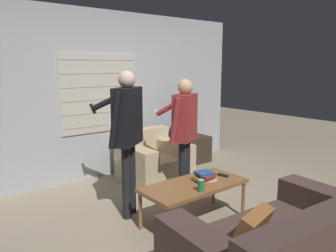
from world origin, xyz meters
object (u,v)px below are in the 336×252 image
coffee_table (194,187)px  book_stack (205,177)px  tv (185,122)px  spare_remote (223,175)px  person_left_standing (127,126)px  soda_can (201,186)px  person_right_standing (184,125)px  armchair_beige (153,161)px

coffee_table → book_stack: bearing=-6.4°
tv → spare_remote: bearing=14.4°
person_left_standing → soda_can: person_left_standing is taller
tv → coffee_table: bearing=4.5°
person_left_standing → person_right_standing: (0.82, -0.03, -0.08)m
person_right_standing → tv: bearing=20.2°
person_left_standing → soda_can: (0.37, -0.83, -0.54)m
coffee_table → person_right_standing: size_ratio=0.76×
armchair_beige → person_left_standing: size_ratio=0.54×
armchair_beige → person_right_standing: size_ratio=0.58×
person_left_standing → book_stack: 1.03m
soda_can → person_right_standing: bearing=60.4°
person_right_standing → spare_remote: bearing=-111.4°
armchair_beige → person_right_standing: (-0.10, -0.83, 0.68)m
book_stack → soda_can: (-0.24, -0.19, 0.01)m
spare_remote → coffee_table: bearing=162.2°
armchair_beige → soda_can: 1.73m
coffee_table → spare_remote: bearing=-3.6°
book_stack → spare_remote: bearing=-2.3°
person_left_standing → spare_remote: person_left_standing is taller
coffee_table → book_stack: book_stack is taller
tv → person_left_standing: bearing=-15.4°
soda_can → spare_remote: (0.53, 0.18, -0.05)m
armchair_beige → book_stack: bearing=78.6°
armchair_beige → book_stack: armchair_beige is taller
spare_remote → book_stack: bearing=163.5°
coffee_table → armchair_beige: bearing=72.4°
armchair_beige → soda_can: size_ratio=7.22×
coffee_table → person_left_standing: person_left_standing is taller
coffee_table → person_left_standing: bearing=127.2°
armchair_beige → person_left_standing: 1.44m
person_right_standing → soda_can: size_ratio=12.39×
armchair_beige → coffee_table: (-0.45, -1.42, 0.12)m
person_right_standing → book_stack: bearing=-137.8°
tv → armchair_beige: bearing=-26.6°
person_right_standing → spare_remote: size_ratio=11.49×
person_left_standing → spare_remote: 1.25m
tv → person_right_standing: size_ratio=0.43×
person_right_standing → book_stack: (-0.21, -0.60, -0.47)m
coffee_table → person_right_standing: person_right_standing is taller
armchair_beige → tv: size_ratio=1.37×
coffee_table → tv: bearing=51.8°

